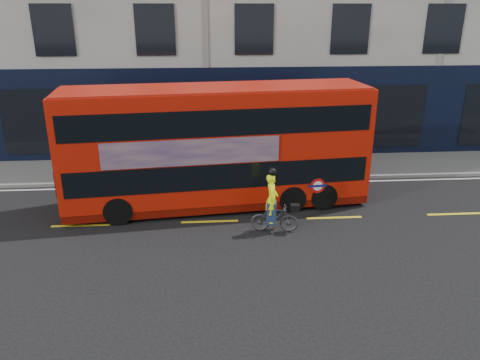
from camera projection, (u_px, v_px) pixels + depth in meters
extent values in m
plane|color=black|center=(210.00, 244.00, 13.37)|extent=(120.00, 120.00, 0.00)
cube|color=slate|center=(208.00, 169.00, 19.43)|extent=(60.00, 3.00, 0.12)
cube|color=slate|center=(209.00, 181.00, 18.03)|extent=(60.00, 0.12, 0.13)
cube|color=black|center=(207.00, 115.00, 20.14)|extent=(50.00, 0.08, 4.00)
cube|color=silver|center=(209.00, 185.00, 17.77)|extent=(58.00, 0.10, 0.01)
cube|color=red|center=(217.00, 143.00, 15.33)|extent=(10.08, 3.26, 3.56)
cube|color=#600B03|center=(218.00, 197.00, 16.00)|extent=(10.08, 3.21, 0.27)
cube|color=black|center=(217.00, 166.00, 15.61)|extent=(9.69, 3.26, 0.81)
cube|color=black|center=(216.00, 115.00, 15.01)|extent=(9.69, 3.26, 0.81)
cube|color=#9F170B|center=(216.00, 88.00, 14.71)|extent=(9.88, 3.15, 0.07)
cube|color=black|center=(357.00, 158.00, 16.42)|extent=(0.25, 2.02, 0.81)
cube|color=black|center=(362.00, 110.00, 15.82)|extent=(0.25, 2.02, 0.81)
cube|color=black|center=(61.00, 174.00, 14.80)|extent=(0.25, 2.02, 0.81)
cube|color=#A77D73|center=(192.00, 152.00, 14.10)|extent=(5.38, 0.60, 0.81)
cylinder|color=red|center=(318.00, 186.00, 15.23)|extent=(0.50, 0.07, 0.50)
cylinder|color=white|center=(318.00, 186.00, 15.22)|extent=(0.32, 0.05, 0.32)
cube|color=#0C1459|center=(318.00, 186.00, 15.22)|extent=(0.63, 0.08, 0.08)
cylinder|color=black|center=(314.00, 186.00, 16.50)|extent=(1.13, 2.38, 0.90)
cylinder|color=black|center=(284.00, 188.00, 16.32)|extent=(1.13, 2.38, 0.90)
cylinder|color=black|center=(120.00, 198.00, 15.41)|extent=(1.13, 2.38, 0.90)
imported|color=#414346|center=(274.00, 218.00, 14.01)|extent=(1.47, 0.61, 0.86)
imported|color=#E0FD0F|center=(272.00, 198.00, 13.79)|extent=(0.43, 0.59, 1.49)
cube|color=black|center=(295.00, 208.00, 13.84)|extent=(0.29, 0.25, 0.21)
cube|color=navy|center=(271.00, 212.00, 13.95)|extent=(0.33, 0.40, 0.66)
sphere|color=black|center=(272.00, 172.00, 13.51)|extent=(0.25, 0.25, 0.25)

